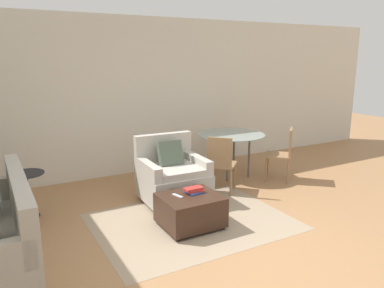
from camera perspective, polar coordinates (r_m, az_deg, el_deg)
ground_plane at (r=4.19m, az=6.09°, el=-16.47°), size 20.00×20.00×0.00m
wall_back at (r=6.67m, az=-10.38°, el=7.01°), size 12.00×0.06×2.75m
area_rug at (r=4.91m, az=0.02°, el=-11.70°), size 2.43×1.86×0.01m
armchair at (r=5.43m, az=-3.02°, el=-5.02°), size 0.91×0.88×0.95m
ottoman at (r=4.69m, az=-0.28°, el=-9.98°), size 0.72×0.64×0.40m
book_stack at (r=4.71m, az=0.30°, el=-7.05°), size 0.25×0.19×0.07m
tv_remote_primary at (r=4.61m, az=-2.22°, el=-7.87°), size 0.08×0.17×0.01m
side_table at (r=5.32m, az=-23.81°, el=-5.91°), size 0.45×0.45×0.61m
dining_table at (r=6.55m, az=6.00°, el=0.87°), size 1.16×1.16×0.76m
dining_chair_near_left at (r=5.73m, az=4.38°, el=-2.55°), size 0.59×0.59×0.90m
dining_chair_near_right at (r=6.50m, az=13.81°, el=-1.01°), size 0.59×0.59×0.90m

